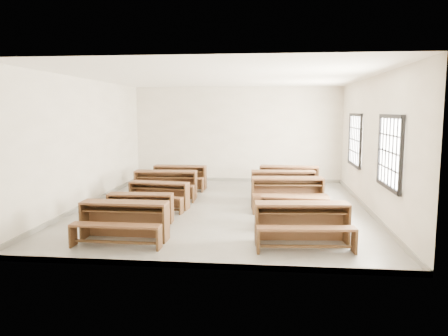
# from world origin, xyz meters

# --- Properties ---
(room) EXTENTS (8.50, 8.50, 3.20)m
(room) POSITION_xyz_m (0.09, 0.00, 2.14)
(room) COLOR gray
(room) RESTS_ON ground
(desk_set_0) EXTENTS (1.62, 0.85, 0.73)m
(desk_set_0) POSITION_xyz_m (-1.55, -2.95, 0.42)
(desk_set_0) COLOR brown
(desk_set_0) RESTS_ON ground
(desk_set_1) EXTENTS (1.43, 0.79, 0.63)m
(desk_set_1) POSITION_xyz_m (-1.64, -1.63, 0.37)
(desk_set_1) COLOR brown
(desk_set_1) RESTS_ON ground
(desk_set_2) EXTENTS (1.54, 0.92, 0.66)m
(desk_set_2) POSITION_xyz_m (-1.59, -0.28, 0.38)
(desk_set_2) COLOR brown
(desk_set_2) RESTS_ON ground
(desk_set_3) EXTENTS (1.73, 0.95, 0.76)m
(desk_set_3) POSITION_xyz_m (-1.73, 1.01, 0.44)
(desk_set_3) COLOR brown
(desk_set_3) RESTS_ON ground
(desk_set_4) EXTENTS (1.60, 0.84, 0.72)m
(desk_set_4) POSITION_xyz_m (-1.64, 2.51, 0.42)
(desk_set_4) COLOR brown
(desk_set_4) RESTS_ON ground
(desk_set_5) EXTENTS (1.75, 1.02, 0.76)m
(desk_set_5) POSITION_xyz_m (1.72, -2.83, 0.44)
(desk_set_5) COLOR brown
(desk_set_5) RESTS_ON ground
(desk_set_6) EXTENTS (1.47, 0.87, 0.63)m
(desk_set_6) POSITION_xyz_m (1.65, -1.64, 0.37)
(desk_set_6) COLOR brown
(desk_set_6) RESTS_ON ground
(desk_set_7) EXTENTS (1.82, 1.06, 0.78)m
(desk_set_7) POSITION_xyz_m (1.56, 0.02, 0.46)
(desk_set_7) COLOR brown
(desk_set_7) RESTS_ON ground
(desk_set_8) EXTENTS (1.78, 1.01, 0.78)m
(desk_set_8) POSITION_xyz_m (1.49, 1.22, 0.45)
(desk_set_8) COLOR brown
(desk_set_8) RESTS_ON ground
(desk_set_9) EXTENTS (1.79, 1.03, 0.77)m
(desk_set_9) POSITION_xyz_m (1.68, 2.30, 0.45)
(desk_set_9) COLOR brown
(desk_set_9) RESTS_ON ground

